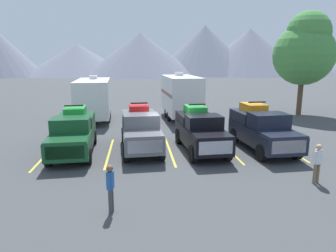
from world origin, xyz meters
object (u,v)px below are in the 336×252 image
camper_trailer_a (94,97)px  person_b (318,161)px  pickup_truck_a (73,132)px  camper_trailer_b (181,95)px  pickup_truck_b (141,129)px  pickup_truck_d (262,128)px  person_a (110,185)px  pickup_truck_c (200,130)px

camper_trailer_a → person_b: bearing=-53.0°
pickup_truck_a → camper_trailer_b: bearing=51.2°
pickup_truck_b → pickup_truck_d: bearing=-4.4°
pickup_truck_d → person_b: (0.31, -5.04, -0.24)m
person_a → pickup_truck_c: bearing=56.9°
pickup_truck_c → pickup_truck_d: size_ratio=0.98×
camper_trailer_a → pickup_truck_c: bearing=-52.9°
pickup_truck_c → person_a: 8.03m
pickup_truck_b → camper_trailer_b: (3.54, 8.76, 0.85)m
pickup_truck_b → person_a: bearing=-98.6°
pickup_truck_b → camper_trailer_b: camper_trailer_b is taller
pickup_truck_a → person_a: (2.54, -7.04, -0.18)m
camper_trailer_b → person_b: bearing=-76.0°
camper_trailer_b → person_a: size_ratio=4.36×
pickup_truck_d → person_b: size_ratio=3.28×
pickup_truck_b → camper_trailer_a: size_ratio=0.71×
camper_trailer_a → person_b: camper_trailer_a is taller
pickup_truck_a → person_b: 12.03m
pickup_truck_a → pickup_truck_d: pickup_truck_d is taller
pickup_truck_a → pickup_truck_b: size_ratio=1.06×
pickup_truck_a → pickup_truck_b: (3.63, 0.16, 0.06)m
pickup_truck_a → person_a: size_ratio=3.41×
camper_trailer_b → person_b: (3.57, -14.33, -1.09)m
pickup_truck_b → pickup_truck_a: bearing=-177.4°
pickup_truck_a → camper_trailer_a: camper_trailer_a is taller
person_b → person_a: bearing=-168.7°
pickup_truck_c → camper_trailer_b: camper_trailer_b is taller
pickup_truck_b → pickup_truck_d: 6.83m
pickup_truck_d → person_b: bearing=-86.5°
pickup_truck_a → camper_trailer_a: bearing=90.5°
pickup_truck_b → pickup_truck_d: size_ratio=0.98×
pickup_truck_a → pickup_truck_c: size_ratio=1.06×
camper_trailer_b → pickup_truck_a: bearing=-128.8°
camper_trailer_a → camper_trailer_b: camper_trailer_b is taller
pickup_truck_d → camper_trailer_a: bearing=138.5°
pickup_truck_d → camper_trailer_b: camper_trailer_b is taller
pickup_truck_d → camper_trailer_a: size_ratio=0.72×
camper_trailer_a → camper_trailer_b: (7.25, -0.02, 0.12)m
pickup_truck_c → pickup_truck_a: bearing=177.4°
pickup_truck_d → camper_trailer_b: bearing=109.4°
pickup_truck_b → pickup_truck_c: pickup_truck_b is taller
pickup_truck_c → camper_trailer_b: size_ratio=0.74×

